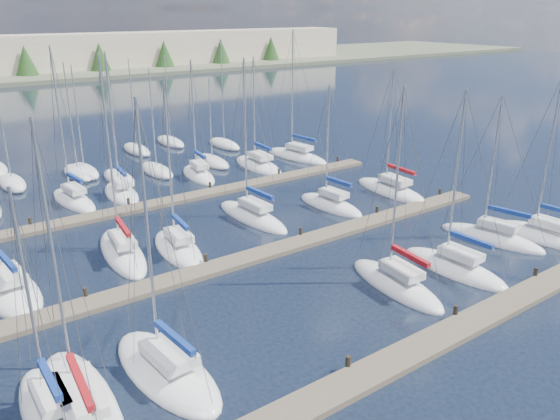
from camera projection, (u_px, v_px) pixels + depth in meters
ground at (76, 140)px, 71.63m from camera, size 400.00×400.00×0.00m
dock_near at (419, 349)px, 27.41m from camera, size 44.00×1.93×1.10m
dock_mid at (263, 253)px, 38.08m from camera, size 44.00×1.93×1.10m
dock_far at (176, 200)px, 48.74m from camera, size 44.00×1.93×1.10m
sailboat_p at (199, 175)px, 55.96m from camera, size 3.50×7.45×12.36m
sailboat_n at (74, 200)px, 48.53m from camera, size 3.06×8.01×14.17m
sailboat_h at (8, 290)px, 33.06m from camera, size 3.85×8.48×13.78m
sailboat_q at (258, 165)px, 59.35m from camera, size 3.63×8.73×12.34m
sailboat_o at (121, 193)px, 50.38m from camera, size 3.40×7.43×13.58m
sailboat_r at (297, 156)px, 63.06m from camera, size 3.92×9.45×14.84m
sailboat_a at (52, 414)px, 22.98m from camera, size 2.25×7.38×10.83m
sailboat_f at (491, 238)px, 40.58m from camera, size 3.82×8.15×11.46m
sailboat_d at (396, 284)px, 33.76m from camera, size 3.24×8.07×12.97m
sailboat_j at (178, 248)px, 38.80m from camera, size 3.45×7.63×12.57m
sailboat_e at (454, 268)px, 35.90m from camera, size 2.83×7.88×12.51m
sailboat_i at (122, 252)px, 38.17m from camera, size 3.66×9.13×14.43m
sailboat_k at (252, 216)px, 44.78m from camera, size 2.73×8.98×13.51m
sailboat_l at (331, 205)px, 47.38m from camera, size 2.82×7.34×11.18m
sailboat_b at (80, 411)px, 23.17m from camera, size 3.74×10.00×13.32m
sailboat_c at (167, 370)px, 25.73m from camera, size 3.73×8.42×13.65m
sailboat_g at (543, 236)px, 40.90m from camera, size 3.03×7.63×12.68m
sailboat_m at (391, 191)px, 51.15m from camera, size 3.30×9.00×12.30m
distant_boats at (80, 171)px, 56.79m from camera, size 36.93×20.75×13.30m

